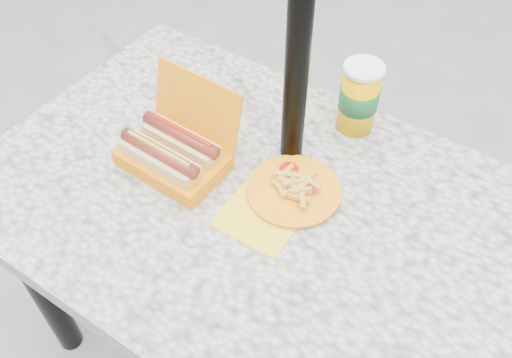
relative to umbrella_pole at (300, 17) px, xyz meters
The scene contains 6 objects.
ground 1.11m from the umbrella_pole, 90.00° to the right, with size 60.00×60.00×0.00m, color slate.
picnic_table 0.49m from the umbrella_pole, 90.00° to the right, with size 1.20×0.80×0.75m.
umbrella_pole is the anchor object (origin of this frame).
hotdog_box 0.41m from the umbrella_pole, 137.85° to the right, with size 0.24×0.20×0.18m.
fries_plate 0.36m from the umbrella_pole, 59.14° to the right, with size 0.21×0.27×0.04m.
soda_cup 0.32m from the umbrella_pole, 63.43° to the left, with size 0.09×0.09×0.17m.
Camera 1 is at (0.42, -0.61, 1.64)m, focal length 38.00 mm.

